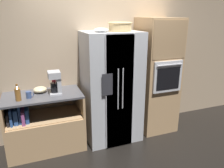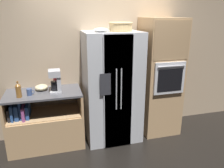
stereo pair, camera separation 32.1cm
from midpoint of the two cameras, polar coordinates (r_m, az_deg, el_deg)
name	(u,v)px [view 1 (the left image)]	position (r m, az deg, el deg)	size (l,w,h in m)	color
ground_plane	(110,138)	(3.96, -2.87, -14.07)	(20.00, 20.00, 0.00)	black
wall_back	(101,55)	(3.87, -5.33, 7.48)	(12.00, 0.06, 2.80)	tan
counter_left	(45,129)	(3.75, -19.52, -11.02)	(1.16, 0.64, 0.92)	tan
refrigerator	(112,88)	(3.64, -2.60, -0.97)	(0.91, 0.74, 1.83)	silver
wall_oven	(157,76)	(3.99, 9.35, 2.06)	(0.65, 0.71, 2.04)	tan
wicker_basket	(120,26)	(3.46, -0.61, 14.82)	(0.37, 0.37, 0.14)	tan
fruit_bowl	(101,30)	(3.33, -5.70, 13.88)	(0.22, 0.22, 0.06)	white
bottle_tall	(55,84)	(3.62, -17.24, 0.04)	(0.08, 0.08, 0.23)	maroon
bottle_short	(18,93)	(3.37, -25.97, -2.20)	(0.08, 0.08, 0.25)	brown
mug	(29,95)	(3.43, -23.43, -2.64)	(0.11, 0.08, 0.10)	#384C7A
mixing_bowl	(40,90)	(3.61, -20.74, -1.41)	(0.20, 0.20, 0.09)	beige
coffee_maker	(56,81)	(3.44, -17.06, 0.63)	(0.18, 0.22, 0.35)	#B2B2B7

